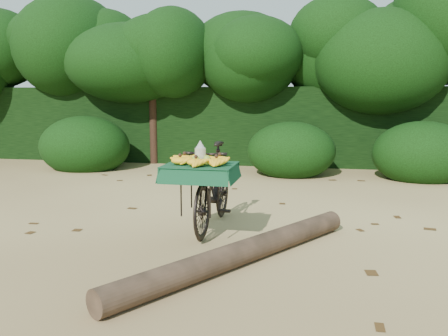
# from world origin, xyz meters

# --- Properties ---
(ground) EXTENTS (80.00, 80.00, 0.00)m
(ground) POSITION_xyz_m (0.00, 0.00, 0.00)
(ground) COLOR tan
(ground) RESTS_ON ground
(vendor_bicycle) EXTENTS (0.76, 1.79, 1.06)m
(vendor_bicycle) POSITION_xyz_m (0.79, 0.23, 0.54)
(vendor_bicycle) COLOR black
(vendor_bicycle) RESTS_ON ground
(fallen_log) EXTENTS (1.95, 2.84, 0.23)m
(fallen_log) POSITION_xyz_m (1.34, -0.90, 0.12)
(fallen_log) COLOR brown
(fallen_log) RESTS_ON ground
(hedge_backdrop) EXTENTS (26.00, 1.80, 1.80)m
(hedge_backdrop) POSITION_xyz_m (0.00, 6.30, 0.90)
(hedge_backdrop) COLOR black
(hedge_backdrop) RESTS_ON ground
(tree_row) EXTENTS (14.50, 2.00, 4.00)m
(tree_row) POSITION_xyz_m (-0.65, 5.50, 2.00)
(tree_row) COLOR black
(tree_row) RESTS_ON ground
(bush_clumps) EXTENTS (8.80, 1.70, 0.90)m
(bush_clumps) POSITION_xyz_m (0.50, 4.30, 0.45)
(bush_clumps) COLOR black
(bush_clumps) RESTS_ON ground
(leaf_litter) EXTENTS (7.00, 7.30, 0.01)m
(leaf_litter) POSITION_xyz_m (0.00, 0.65, 0.01)
(leaf_litter) COLOR #442C12
(leaf_litter) RESTS_ON ground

